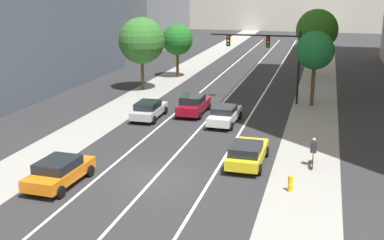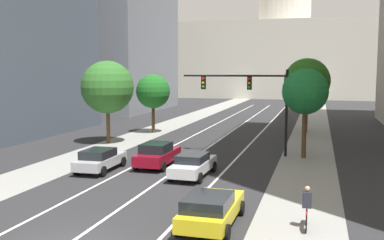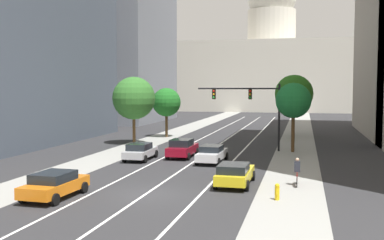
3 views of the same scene
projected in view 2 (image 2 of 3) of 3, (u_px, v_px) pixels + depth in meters
ground_plane at (244, 123)px, 54.70m from camera, size 400.00×400.00×0.00m
sidewalk_left at (167, 126)px, 52.03m from camera, size 3.79×130.00×0.01m
sidewalk_right at (311, 131)px, 47.78m from camera, size 3.79×130.00×0.01m
lane_stripe_left at (184, 141)px, 41.14m from camera, size 0.16×90.00×0.01m
lane_stripe_center at (217, 142)px, 40.33m from camera, size 0.16×90.00×0.01m
lane_stripe_right at (251, 143)px, 39.52m from camera, size 0.16×90.00×0.01m
capitol_building at (284, 52)px, 111.63m from camera, size 54.64×27.00×36.95m
car_white at (193, 164)px, 27.10m from camera, size 2.03×4.74×1.40m
car_crimson at (157, 154)px, 29.94m from camera, size 2.04×4.56×1.60m
car_yellow at (211, 208)px, 18.39m from camera, size 2.10×4.69×1.41m
car_silver at (100, 159)px, 28.64m from camera, size 2.05×4.47×1.41m
traffic_signal_mast at (252, 93)px, 33.73m from camera, size 7.90×0.39×6.37m
cyclist at (307, 208)px, 18.16m from camera, size 0.36×1.70×1.72m
street_tree_near_right at (307, 81)px, 46.23m from camera, size 4.66×4.66×7.57m
street_tree_mid_left at (108, 87)px, 39.14m from camera, size 4.54×4.54×7.15m
street_tree_mid_right at (305, 92)px, 32.43m from camera, size 3.28×3.28×6.45m
street_tree_near_left at (153, 91)px, 45.93m from camera, size 3.45×3.45×5.95m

